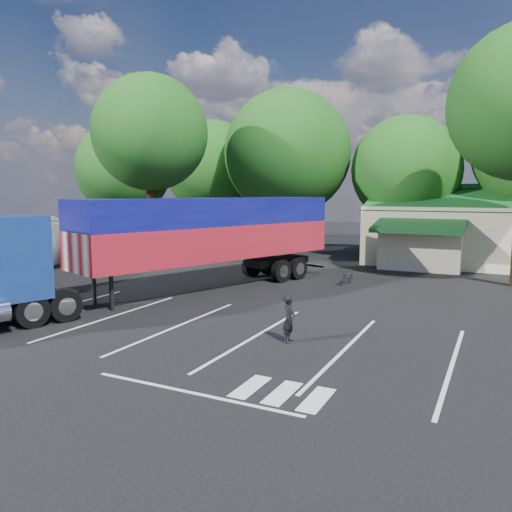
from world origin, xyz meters
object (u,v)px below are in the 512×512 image
at_px(semi_truck, 162,239).
at_px(bicycle, 347,277).
at_px(silver_sedan, 435,256).
at_px(woman, 289,319).

distance_m(semi_truck, bicycle, 10.21).
bearing_deg(silver_sedan, bicycle, -174.30).
bearing_deg(bicycle, woman, -74.64).
bearing_deg(semi_truck, silver_sedan, 76.75).
xyz_separation_m(semi_truck, silver_sedan, (10.35, 16.03, -2.06)).
distance_m(woman, silver_sedan, 20.12).
height_order(semi_truck, silver_sedan, semi_truck).
bearing_deg(silver_sedan, semi_truck, 174.07).
height_order(woman, silver_sedan, woman).
bearing_deg(bicycle, silver_sedan, 77.68).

